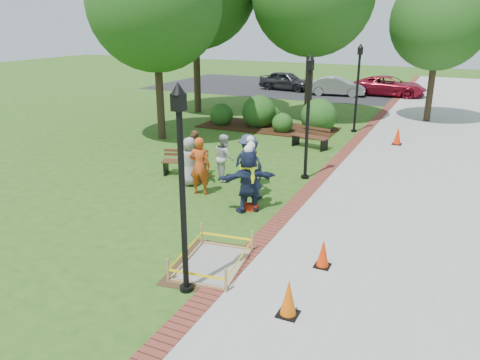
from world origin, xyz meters
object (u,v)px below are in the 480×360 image
at_px(hivis_worker_a, 248,179).
at_px(hivis_worker_b, 251,175).
at_px(bench_near, 185,167).
at_px(lamp_near, 182,177).
at_px(hivis_worker_c, 250,167).
at_px(wet_concrete_pad, 213,256).
at_px(cone_front, 289,299).

relative_size(hivis_worker_a, hivis_worker_b, 0.99).
height_order(bench_near, hivis_worker_a, hivis_worker_a).
distance_m(lamp_near, hivis_worker_c, 5.80).
bearing_deg(wet_concrete_pad, hivis_worker_c, 103.14).
distance_m(hivis_worker_a, hivis_worker_b, 0.36).
distance_m(bench_near, hivis_worker_a, 4.13).
height_order(bench_near, hivis_worker_c, hivis_worker_c).
xyz_separation_m(wet_concrete_pad, hivis_worker_a, (-0.60, 3.27, 0.75)).
distance_m(cone_front, hivis_worker_b, 5.54).
xyz_separation_m(cone_front, hivis_worker_b, (-2.86, 4.70, 0.62)).
distance_m(wet_concrete_pad, lamp_near, 2.51).
relative_size(bench_near, hivis_worker_b, 0.85).
bearing_deg(wet_concrete_pad, hivis_worker_b, 100.52).
bearing_deg(hivis_worker_a, lamp_near, -82.42).
xyz_separation_m(bench_near, hivis_worker_a, (3.45, -2.15, 0.70)).
relative_size(bench_near, hivis_worker_a, 0.86).
relative_size(lamp_near, hivis_worker_c, 2.15).
distance_m(hivis_worker_b, hivis_worker_c, 0.82).
relative_size(wet_concrete_pad, hivis_worker_a, 1.25).
height_order(bench_near, hivis_worker_b, hivis_worker_b).
bearing_deg(hivis_worker_c, lamp_near, -79.58).
height_order(hivis_worker_a, hivis_worker_b, hivis_worker_b).
height_order(hivis_worker_b, hivis_worker_c, hivis_worker_b).
bearing_deg(lamp_near, cone_front, 1.47).
bearing_deg(cone_front, bench_near, 133.86).
relative_size(bench_near, hivis_worker_c, 0.86).
bearing_deg(cone_front, wet_concrete_pad, 153.89).
distance_m(lamp_near, hivis_worker_b, 5.03).
xyz_separation_m(hivis_worker_a, hivis_worker_b, (-0.08, 0.35, 0.01)).
bearing_deg(bench_near, wet_concrete_pad, -53.24).
distance_m(cone_front, hivis_worker_a, 5.20).
xyz_separation_m(bench_near, hivis_worker_c, (3.03, -1.04, 0.70)).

